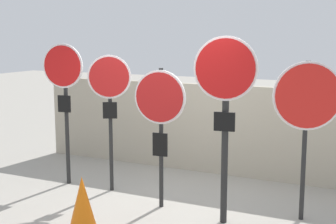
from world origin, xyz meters
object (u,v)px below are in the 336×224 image
object	(u,v)px
stop_sign_2	(160,109)
stop_sign_3	(225,96)
stop_sign_0	(64,83)
traffic_cone_0	(83,208)
stop_sign_1	(110,91)
stop_sign_4	(307,105)

from	to	relation	value
stop_sign_2	stop_sign_3	distance (m)	1.03
stop_sign_0	traffic_cone_0	xyz separation A→B (m)	(1.47, -1.62, -1.30)
stop_sign_1	stop_sign_2	xyz separation A→B (m)	(1.01, -0.32, -0.15)
stop_sign_4	traffic_cone_0	bearing A→B (deg)	-164.94
stop_sign_2	stop_sign_4	distance (m)	1.94
stop_sign_1	stop_sign_3	distance (m)	2.06
stop_sign_0	stop_sign_4	xyz separation A→B (m)	(3.77, 0.06, -0.13)
stop_sign_3	traffic_cone_0	xyz separation A→B (m)	(-1.38, -1.14, -1.30)
stop_sign_0	stop_sign_2	xyz separation A→B (m)	(1.86, -0.32, -0.25)
stop_sign_1	stop_sign_3	xyz separation A→B (m)	(2.00, -0.48, 0.10)
stop_sign_4	stop_sign_0	bearing A→B (deg)	159.78
stop_sign_0	stop_sign_2	size ratio (longest dim) A/B	1.16
stop_sign_0	traffic_cone_0	world-z (taller)	stop_sign_0
stop_sign_1	traffic_cone_0	xyz separation A→B (m)	(0.62, -1.62, -1.20)
stop_sign_0	stop_sign_2	distance (m)	1.91
stop_sign_0	stop_sign_3	world-z (taller)	stop_sign_3
stop_sign_2	stop_sign_0	bearing A→B (deg)	165.62
stop_sign_2	stop_sign_4	xyz separation A→B (m)	(1.90, 0.38, 0.13)
stop_sign_3	stop_sign_4	distance (m)	1.07
stop_sign_4	traffic_cone_0	size ratio (longest dim) A/B	2.74
stop_sign_0	stop_sign_4	size ratio (longest dim) A/B	1.09
stop_sign_0	traffic_cone_0	size ratio (longest dim) A/B	2.99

